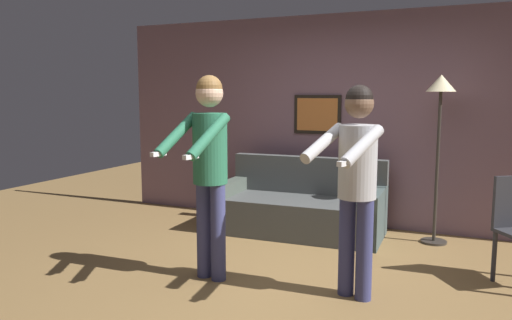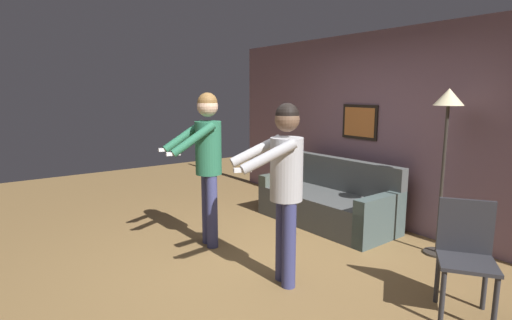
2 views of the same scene
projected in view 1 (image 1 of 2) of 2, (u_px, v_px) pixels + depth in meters
The scene contains 6 objects.
ground_plane at pixel (295, 285), 4.28m from camera, with size 12.00×12.00×0.00m, color olive.
back_wall_assembly at pixel (355, 121), 6.11m from camera, with size 6.40×0.09×2.60m.
couch at pixel (301, 210), 5.87m from camera, with size 1.93×0.91×0.87m.
torchiere_lamp at pixel (440, 106), 5.31m from camera, with size 0.31×0.31×1.83m.
person_standing_left at pixel (209, 157), 4.29m from camera, with size 0.51×0.70×1.79m.
person_standing_right at pixel (356, 171), 3.89m from camera, with size 0.56×0.72×1.70m.
Camera 1 is at (1.35, -3.89, 1.63)m, focal length 35.00 mm.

